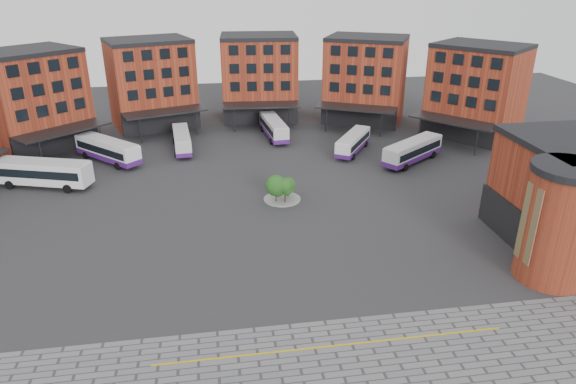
{
  "coord_description": "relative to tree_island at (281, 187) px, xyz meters",
  "views": [
    {
      "loc": [
        -5.85,
        -42.8,
        25.41
      ],
      "look_at": [
        1.63,
        5.12,
        4.0
      ],
      "focal_mm": 32.0,
      "sensor_mm": 36.0,
      "label": 1
    }
  ],
  "objects": [
    {
      "name": "yellow_line",
      "position": [
        0.17,
        -25.56,
        -1.76
      ],
      "size": [
        26.0,
        0.15,
        0.02
      ],
      "primitive_type": "cube",
      "color": "gold",
      "rests_on": "paving_zone"
    },
    {
      "name": "bus_d",
      "position": [
        2.32,
        24.58,
        -0.15
      ],
      "size": [
        3.51,
        10.94,
        3.03
      ],
      "rotation": [
        0.0,
        0.0,
        0.1
      ],
      "color": "silver",
      "rests_on": "ground"
    },
    {
      "name": "bus_a",
      "position": [
        -28.71,
        8.86,
        0.24
      ],
      "size": [
        12.4,
        6.34,
        3.43
      ],
      "rotation": [
        0.0,
        0.0,
        1.26
      ],
      "color": "white",
      "rests_on": "ground"
    },
    {
      "name": "ground",
      "position": [
        -1.83,
        -11.56,
        -1.79
      ],
      "size": [
        160.0,
        160.0,
        0.0
      ],
      "primitive_type": "plane",
      "color": "#28282B",
      "rests_on": "ground"
    },
    {
      "name": "bus_e",
      "position": [
        13.01,
        15.68,
        -0.27
      ],
      "size": [
        7.39,
        9.6,
        2.81
      ],
      "rotation": [
        0.0,
        0.0,
        -0.58
      ],
      "color": "white",
      "rests_on": "ground"
    },
    {
      "name": "blue_car",
      "position": [
        21.07,
        -19.78,
        -1.11
      ],
      "size": [
        4.17,
        1.54,
        1.36
      ],
      "primitive_type": "imported",
      "rotation": [
        0.0,
        0.0,
        1.6
      ],
      "color": "#0B0F99",
      "rests_on": "ground"
    },
    {
      "name": "bus_b",
      "position": [
        -22.2,
        17.03,
        -0.04
      ],
      "size": [
        9.99,
        10.02,
        3.24
      ],
      "rotation": [
        0.0,
        0.0,
        0.78
      ],
      "color": "white",
      "rests_on": "ground"
    },
    {
      "name": "bus_c",
      "position": [
        -12.09,
        20.56,
        -0.26
      ],
      "size": [
        3.19,
        10.24,
        2.84
      ],
      "rotation": [
        0.0,
        0.0,
        0.09
      ],
      "color": "silver",
      "rests_on": "ground"
    },
    {
      "name": "tree_island",
      "position": [
        0.0,
        0.0,
        0.0
      ],
      "size": [
        4.4,
        4.4,
        3.35
      ],
      "color": "gray",
      "rests_on": "ground"
    },
    {
      "name": "main_building",
      "position": [
        -6.6,
        26.69,
        5.43
      ],
      "size": [
        94.14,
        42.48,
        14.6
      ],
      "color": "#9A3A21",
      "rests_on": "ground"
    },
    {
      "name": "bus_f",
      "position": [
        20.12,
        10.18,
        -0.08
      ],
      "size": [
        10.6,
        8.7,
        3.16
      ],
      "rotation": [
        0.0,
        0.0,
        -0.94
      ],
      "color": "silver",
      "rests_on": "ground"
    }
  ]
}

